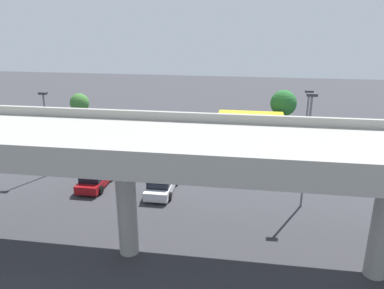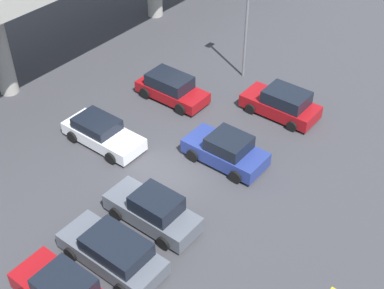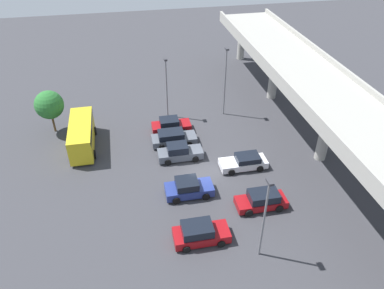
% 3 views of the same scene
% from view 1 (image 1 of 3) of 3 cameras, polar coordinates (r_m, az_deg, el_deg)
% --- Properties ---
extents(ground_plane, '(118.99, 118.99, 0.00)m').
position_cam_1_polar(ground_plane, '(34.64, -3.00, -3.95)').
color(ground_plane, '#38383D').
extents(highway_overpass, '(56.67, 7.50, 7.84)m').
position_cam_1_polar(highway_overpass, '(20.76, -10.44, -0.77)').
color(highway_overpass, '#9E9B93').
rests_on(highway_overpass, ground_plane).
extents(parked_car_0, '(2.15, 4.44, 1.62)m').
position_cam_1_polar(parked_car_0, '(35.29, 10.82, -2.53)').
color(parked_car_0, maroon).
rests_on(parked_car_0, ground_plane).
extents(parked_car_1, '(2.21, 4.88, 1.57)m').
position_cam_1_polar(parked_car_1, '(35.39, 6.57, -2.23)').
color(parked_car_1, '#515660').
rests_on(parked_car_1, ground_plane).
extents(parked_car_2, '(2.04, 4.63, 1.74)m').
position_cam_1_polar(parked_car_2, '(35.37, 1.97, -2.07)').
color(parked_car_2, '#515660').
rests_on(parked_car_2, ground_plane).
extents(parked_car_3, '(2.12, 4.74, 1.43)m').
position_cam_1_polar(parked_car_3, '(30.29, -4.65, -6.04)').
color(parked_car_3, silver).
rests_on(parked_car_3, ground_plane).
extents(parked_car_4, '(2.25, 4.38, 1.66)m').
position_cam_1_polar(parked_car_4, '(36.52, -6.77, -1.55)').
color(parked_car_4, navy).
rests_on(parked_car_4, ground_plane).
extents(parked_car_5, '(2.11, 4.49, 1.60)m').
position_cam_1_polar(parked_car_5, '(32.15, -14.47, -4.92)').
color(parked_car_5, maroon).
rests_on(parked_car_5, ground_plane).
extents(parked_car_6, '(2.22, 4.49, 1.69)m').
position_cam_1_polar(parked_car_6, '(38.40, -14.64, -0.98)').
color(parked_car_6, maroon).
rests_on(parked_car_6, ground_plane).
extents(shuttle_bus, '(7.45, 2.65, 2.89)m').
position_cam_1_polar(shuttle_bus, '(44.29, 8.88, 3.29)').
color(shuttle_bus, gold).
rests_on(shuttle_bus, ground_plane).
extents(lamp_post_near_aisle, '(0.70, 0.35, 8.51)m').
position_cam_1_polar(lamp_post_near_aisle, '(27.56, 17.14, 0.15)').
color(lamp_post_near_aisle, slate).
rests_on(lamp_post_near_aisle, ground_plane).
extents(lamp_post_mid_lot, '(0.70, 0.35, 7.49)m').
position_cam_1_polar(lamp_post_mid_lot, '(34.36, 16.96, 2.86)').
color(lamp_post_mid_lot, slate).
rests_on(lamp_post_mid_lot, ground_plane).
extents(lamp_post_by_overpass, '(0.70, 0.35, 7.42)m').
position_cam_1_polar(lamp_post_by_overpass, '(34.79, -21.21, 2.53)').
color(lamp_post_by_overpass, slate).
rests_on(lamp_post_by_overpass, ground_plane).
extents(tree_front_left, '(3.20, 3.20, 5.05)m').
position_cam_1_polar(tree_front_left, '(47.35, 13.77, 6.13)').
color(tree_front_left, brown).
rests_on(tree_front_left, ground_plane).
extents(tree_front_centre, '(2.53, 2.53, 3.88)m').
position_cam_1_polar(tree_front_centre, '(52.27, -16.76, 6.08)').
color(tree_front_centre, brown).
rests_on(tree_front_centre, ground_plane).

